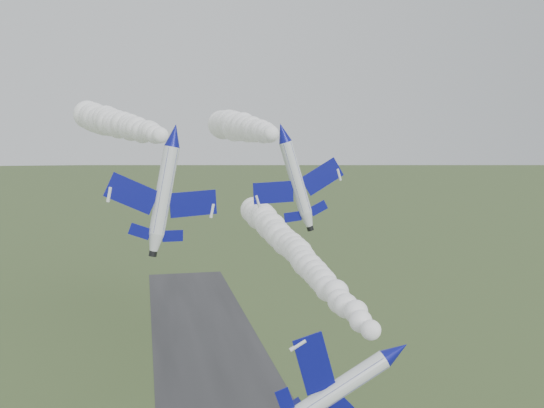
% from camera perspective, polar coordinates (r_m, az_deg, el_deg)
% --- Properties ---
extents(jet_lead, '(5.21, 12.53, 9.10)m').
position_cam_1_polar(jet_lead, '(49.52, 11.66, -13.46)').
color(jet_lead, white).
extents(smoke_trail_jet_lead, '(4.79, 64.81, 4.78)m').
position_cam_1_polar(smoke_trail_jet_lead, '(81.91, 1.87, -4.17)').
color(smoke_trail_jet_lead, white).
extents(jet_pair_left, '(11.33, 13.60, 3.84)m').
position_cam_1_polar(jet_pair_left, '(61.88, -9.17, 6.44)').
color(jet_pair_left, white).
extents(smoke_trail_jet_pair_left, '(15.92, 58.03, 5.28)m').
position_cam_1_polar(smoke_trail_jet_pair_left, '(93.61, -14.45, 7.37)').
color(smoke_trail_jet_pair_left, white).
extents(jet_pair_right, '(9.66, 12.11, 3.82)m').
position_cam_1_polar(jet_pair_right, '(64.52, 1.03, 6.76)').
color(jet_pair_right, white).
extents(smoke_trail_jet_pair_right, '(6.77, 61.71, 5.69)m').
position_cam_1_polar(smoke_trail_jet_pair_right, '(97.45, -2.96, 7.23)').
color(smoke_trail_jet_pair_right, white).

